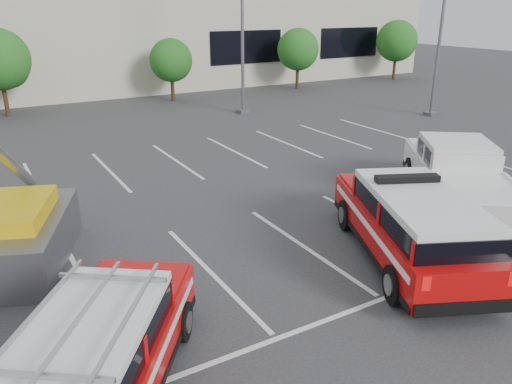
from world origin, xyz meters
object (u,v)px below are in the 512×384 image
at_px(tree_mid_right, 172,62).
at_px(tree_right, 299,51).
at_px(tree_mid_left, 1,61).
at_px(fire_chief_suv, 410,229).
at_px(light_pole_mid, 242,20).
at_px(tree_far_right, 397,42).
at_px(ladder_suv, 101,361).
at_px(convention_building, 60,23).
at_px(white_pickup, 458,182).
at_px(utility_rig, 6,239).
at_px(light_pole_right, 442,20).

bearing_deg(tree_mid_right, tree_right, 0.00).
distance_m(tree_mid_left, fire_chief_suv, 24.91).
relative_size(light_pole_mid, fire_chief_suv, 1.65).
bearing_deg(tree_far_right, ladder_suv, -141.32).
distance_m(light_pole_mid, fire_chief_suv, 19.10).
distance_m(convention_building, tree_far_right, 26.83).
height_order(convention_building, tree_right, convention_building).
relative_size(tree_mid_left, tree_far_right, 1.00).
bearing_deg(fire_chief_suv, light_pole_mid, 98.06).
xyz_separation_m(tree_mid_right, light_pole_mid, (1.91, -6.05, 2.68)).
xyz_separation_m(tree_mid_left, tree_far_right, (30.00, 0.00, 0.00)).
bearing_deg(convention_building, tree_mid_right, -63.43).
xyz_separation_m(tree_mid_left, tree_mid_right, (10.00, -0.00, -0.54)).
relative_size(white_pickup, utility_rig, 1.39).
height_order(light_pole_right, fire_chief_suv, light_pole_right).
bearing_deg(tree_mid_right, convention_building, 116.57).
bearing_deg(tree_mid_left, tree_mid_right, -0.00).
height_order(tree_right, tree_far_right, tree_far_right).
relative_size(tree_far_right, light_pole_right, 0.47).
relative_size(tree_mid_right, light_pole_right, 0.39).
relative_size(tree_far_right, light_pole_mid, 0.47).
height_order(light_pole_mid, white_pickup, light_pole_mid).
relative_size(tree_mid_left, tree_right, 1.10).
bearing_deg(tree_right, tree_far_right, 0.00).
xyz_separation_m(tree_far_right, white_pickup, (-19.30, -22.05, -2.25)).
xyz_separation_m(tree_mid_right, ladder_suv, (-11.00, -24.81, -1.74)).
xyz_separation_m(tree_right, fire_chief_suv, (-13.33, -23.89, -1.93)).
height_order(convention_building, utility_rig, convention_building).
bearing_deg(fire_chief_suv, tree_far_right, 70.10).
relative_size(tree_right, light_pole_mid, 0.43).
bearing_deg(light_pole_mid, light_pole_right, -33.69).
bearing_deg(fire_chief_suv, tree_mid_right, 106.48).
distance_m(white_pickup, utility_rig, 12.86).
relative_size(tree_mid_right, ladder_suv, 0.79).
height_order(fire_chief_suv, ladder_suv, fire_chief_suv).
bearing_deg(tree_right, ladder_suv, -130.24).
xyz_separation_m(white_pickup, utility_rig, (-12.54, 2.82, -0.08)).
relative_size(ladder_suv, utility_rig, 1.07).
xyz_separation_m(tree_far_right, light_pole_mid, (-18.09, -6.05, 2.14)).
bearing_deg(tree_mid_left, white_pickup, -64.11).
relative_size(light_pole_mid, white_pickup, 1.57).
height_order(tree_far_right, fire_chief_suv, tree_far_right).
height_order(light_pole_right, white_pickup, light_pole_right).
relative_size(light_pole_mid, ladder_suv, 2.04).
xyz_separation_m(tree_mid_left, fire_chief_suv, (6.67, -23.89, -2.20)).
xyz_separation_m(tree_mid_left, white_pickup, (10.70, -22.05, -2.25)).
height_order(tree_mid_left, light_pole_right, light_pole_right).
xyz_separation_m(tree_far_right, fire_chief_suv, (-23.33, -23.89, -2.20)).
height_order(convention_building, ladder_suv, convention_building).
bearing_deg(tree_mid_left, utility_rig, -95.46).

